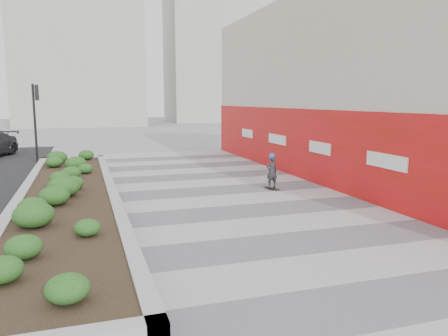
# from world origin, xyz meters

# --- Properties ---
(ground) EXTENTS (160.00, 160.00, 0.00)m
(ground) POSITION_xyz_m (0.00, 0.00, 0.00)
(ground) COLOR gray
(ground) RESTS_ON ground
(walkway) EXTENTS (8.00, 36.00, 0.01)m
(walkway) POSITION_xyz_m (0.00, 3.00, 0.01)
(walkway) COLOR #A8A8AD
(walkway) RESTS_ON ground
(building) EXTENTS (6.04, 24.08, 8.00)m
(building) POSITION_xyz_m (6.98, 8.98, 3.98)
(building) COLOR beige
(building) RESTS_ON ground
(planter) EXTENTS (3.00, 18.00, 0.90)m
(planter) POSITION_xyz_m (-5.50, 7.00, 0.42)
(planter) COLOR #9E9EA0
(planter) RESTS_ON ground
(traffic_signal_near) EXTENTS (0.33, 0.28, 4.20)m
(traffic_signal_near) POSITION_xyz_m (-7.23, 17.50, 2.76)
(traffic_signal_near) COLOR black
(traffic_signal_near) RESTS_ON ground
(distant_bldg_north_l) EXTENTS (16.00, 12.00, 20.00)m
(distant_bldg_north_l) POSITION_xyz_m (-5.00, 55.00, 10.00)
(distant_bldg_north_l) COLOR #ADAAA3
(distant_bldg_north_l) RESTS_ON ground
(distant_bldg_north_r) EXTENTS (14.00, 10.00, 24.00)m
(distant_bldg_north_r) POSITION_xyz_m (15.00, 60.00, 12.00)
(distant_bldg_north_r) COLOR #ADAAA3
(distant_bldg_north_r) RESTS_ON ground
(manhole_cover) EXTENTS (0.44, 0.44, 0.01)m
(manhole_cover) POSITION_xyz_m (0.50, 3.00, 0.00)
(manhole_cover) COLOR #595654
(manhole_cover) RESTS_ON ground
(skateboarder) EXTENTS (0.49, 0.75, 1.40)m
(skateboarder) POSITION_xyz_m (1.76, 7.71, 0.71)
(skateboarder) COLOR beige
(skateboarder) RESTS_ON ground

